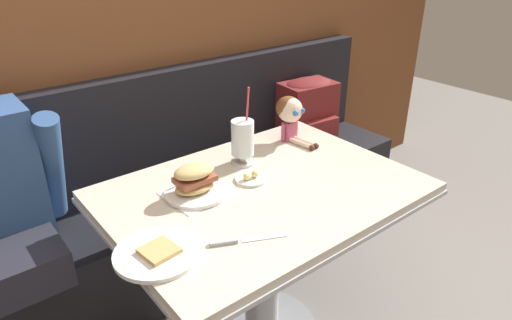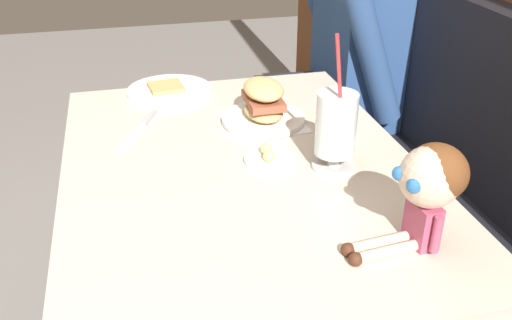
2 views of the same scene
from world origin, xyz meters
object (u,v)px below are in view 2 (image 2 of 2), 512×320
seated_doll (429,182)px  diner_patron (349,45)px  sandwich_plate (263,106)px  toast_plate (169,90)px  butter_knife (144,123)px  milkshake_glass (336,128)px  butter_saucer (269,157)px

seated_doll → diner_patron: size_ratio=0.28×
sandwich_plate → seated_doll: size_ratio=0.98×
toast_plate → butter_knife: toast_plate is taller
milkshake_glass → diner_patron: size_ratio=0.39×
toast_plate → milkshake_glass: 0.63m
butter_saucer → diner_patron: (-0.79, 0.51, -0.01)m
butter_knife → seated_doll: bearing=35.8°
milkshake_glass → butter_knife: 0.53m
butter_saucer → milkshake_glass: bearing=63.5°
toast_plate → diner_patron: bearing=114.4°
seated_doll → diner_patron: (-1.16, 0.32, -0.13)m
toast_plate → milkshake_glass: milkshake_glass is taller
butter_saucer → diner_patron: diner_patron is taller
diner_patron → milkshake_glass: bearing=-24.0°
milkshake_glass → butter_saucer: milkshake_glass is taller
milkshake_glass → butter_saucer: (-0.07, -0.13, -0.09)m
butter_knife → diner_patron: diner_patron is taller
toast_plate → butter_knife: (0.21, -0.09, -0.00)m
milkshake_glass → toast_plate: bearing=-150.0°
butter_knife → sandwich_plate: bearing=79.7°
butter_saucer → seated_doll: 0.43m
toast_plate → seated_doll: 0.93m
diner_patron → butter_saucer: bearing=-33.0°
sandwich_plate → butter_knife: (-0.06, -0.31, -0.04)m
seated_doll → toast_plate: bearing=-156.3°
milkshake_glass → seated_doll: (0.30, 0.06, 0.03)m
butter_saucer → butter_knife: size_ratio=0.54×
sandwich_plate → butter_saucer: 0.22m
milkshake_glass → sandwich_plate: size_ratio=1.43×
sandwich_plate → seated_doll: (0.58, 0.15, 0.08)m
toast_plate → milkshake_glass: size_ratio=0.79×
milkshake_glass → diner_patron: bearing=156.0°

